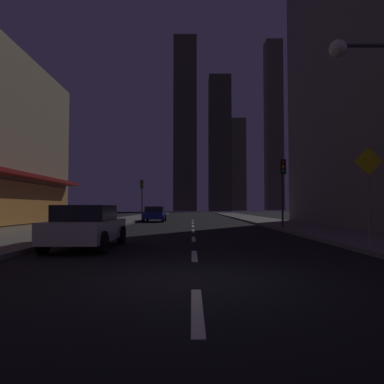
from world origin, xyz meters
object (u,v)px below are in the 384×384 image
at_px(car_parked_near, 86,226).
at_px(street_lamp_right, 362,91).
at_px(traffic_light_near_right, 282,178).
at_px(pedestrian_crossing_sign, 368,187).
at_px(car_parked_far, 154,214).
at_px(fire_hydrant_far_left, 114,219).
at_px(traffic_light_far_left, 141,190).

relative_size(car_parked_near, street_lamp_right, 0.64).
bearing_deg(traffic_light_near_right, pedestrian_crossing_sign, -89.44).
distance_m(car_parked_far, street_lamp_right, 24.44).
distance_m(fire_hydrant_far_left, traffic_light_far_left, 11.68).
distance_m(fire_hydrant_far_left, street_lamp_right, 19.82).
distance_m(street_lamp_right, pedestrian_crossing_sign, 3.06).
relative_size(traffic_light_near_right, street_lamp_right, 0.64).
bearing_deg(pedestrian_crossing_sign, street_lamp_right, -136.63).
bearing_deg(traffic_light_far_left, pedestrian_crossing_sign, -67.48).
relative_size(traffic_light_near_right, traffic_light_far_left, 1.00).
relative_size(street_lamp_right, pedestrian_crossing_sign, 2.09).
height_order(car_parked_far, pedestrian_crossing_sign, pedestrian_crossing_sign).
bearing_deg(traffic_light_near_right, fire_hydrant_far_left, 155.58).
height_order(fire_hydrant_far_left, traffic_light_near_right, traffic_light_near_right).
xyz_separation_m(fire_hydrant_far_left, pedestrian_crossing_sign, (11.50, -15.43, 1.56)).
height_order(car_parked_near, traffic_light_near_right, traffic_light_near_right).
distance_m(car_parked_near, fire_hydrant_far_left, 15.03).
distance_m(traffic_light_near_right, pedestrian_crossing_sign, 10.32).
distance_m(car_parked_near, street_lamp_right, 10.00).
distance_m(car_parked_near, car_parked_far, 21.53).
height_order(car_parked_far, traffic_light_far_left, traffic_light_far_left).
xyz_separation_m(traffic_light_near_right, pedestrian_crossing_sign, (0.10, -10.25, -1.18)).
xyz_separation_m(fire_hydrant_far_left, street_lamp_right, (11.28, -15.64, 4.61)).
xyz_separation_m(street_lamp_right, pedestrian_crossing_sign, (0.22, 0.21, -3.05)).
xyz_separation_m(traffic_light_near_right, street_lamp_right, (-0.12, -10.46, 1.87)).
relative_size(fire_hydrant_far_left, street_lamp_right, 0.10).
bearing_deg(traffic_light_near_right, car_parked_near, -133.24).
xyz_separation_m(car_parked_near, pedestrian_crossing_sign, (9.20, -0.57, 1.28)).
distance_m(fire_hydrant_far_left, pedestrian_crossing_sign, 19.31).
xyz_separation_m(car_parked_near, fire_hydrant_far_left, (-2.30, 14.85, -0.29)).
height_order(car_parked_near, car_parked_far, same).
bearing_deg(car_parked_near, fire_hydrant_far_left, 98.80).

